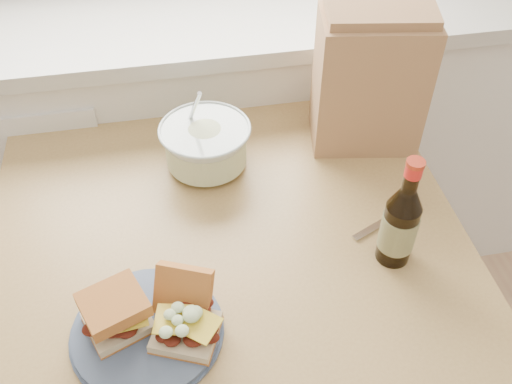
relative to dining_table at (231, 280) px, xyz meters
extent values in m
cube|color=white|center=(-0.03, 0.73, -0.22)|extent=(2.40, 0.60, 0.90)
cube|color=#BBB9B2|center=(-0.03, 0.73, 0.25)|extent=(2.50, 0.64, 0.04)
cube|color=tan|center=(0.00, 0.00, 0.09)|extent=(0.95, 0.95, 0.04)
cube|color=tan|center=(-0.41, 0.42, -0.30)|extent=(0.06, 0.06, 0.74)
cube|color=tan|center=(0.42, 0.41, -0.30)|extent=(0.06, 0.06, 0.74)
cylinder|color=#43526D|center=(-0.16, -0.17, 0.12)|extent=(0.25, 0.25, 0.02)
cube|color=beige|center=(-0.21, -0.16, 0.14)|extent=(0.13, 0.12, 0.02)
cube|color=gold|center=(-0.21, -0.16, 0.17)|extent=(0.08, 0.08, 0.00)
cube|color=#B56B2F|center=(-0.21, -0.16, 0.19)|extent=(0.13, 0.12, 0.03)
cube|color=beige|center=(-0.10, -0.20, 0.14)|extent=(0.13, 0.13, 0.02)
cube|color=gold|center=(-0.10, -0.20, 0.17)|extent=(0.08, 0.08, 0.00)
cube|color=#B56B2F|center=(-0.10, -0.14, 0.17)|extent=(0.12, 0.10, 0.09)
cone|color=silver|center=(-0.01, 0.24, 0.16)|extent=(0.19, 0.19, 0.10)
cylinder|color=white|center=(-0.01, 0.24, 0.16)|extent=(0.18, 0.18, 0.07)
torus|color=silver|center=(-0.01, 0.24, 0.21)|extent=(0.20, 0.20, 0.01)
cylinder|color=silver|center=(-0.03, 0.27, 0.25)|extent=(0.04, 0.08, 0.13)
cylinder|color=black|center=(0.30, -0.09, 0.18)|extent=(0.06, 0.06, 0.13)
cone|color=black|center=(0.30, -0.09, 0.27)|extent=(0.06, 0.06, 0.04)
cylinder|color=black|center=(0.30, -0.09, 0.32)|extent=(0.03, 0.03, 0.06)
cylinder|color=red|center=(0.30, -0.09, 0.33)|extent=(0.03, 0.03, 0.02)
cylinder|color=#B63621|center=(0.30, -0.09, 0.35)|extent=(0.03, 0.03, 0.01)
cylinder|color=#384020|center=(0.30, -0.09, 0.19)|extent=(0.07, 0.07, 0.08)
cube|color=silver|center=(0.30, -0.01, 0.12)|extent=(0.12, 0.06, 0.00)
cube|color=black|center=(0.37, 0.02, 0.12)|extent=(0.07, 0.04, 0.01)
cube|color=#A57D50|center=(0.36, 0.27, 0.27)|extent=(0.25, 0.19, 0.30)
camera|label=1|loc=(-0.08, -0.72, 0.96)|focal=40.00mm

